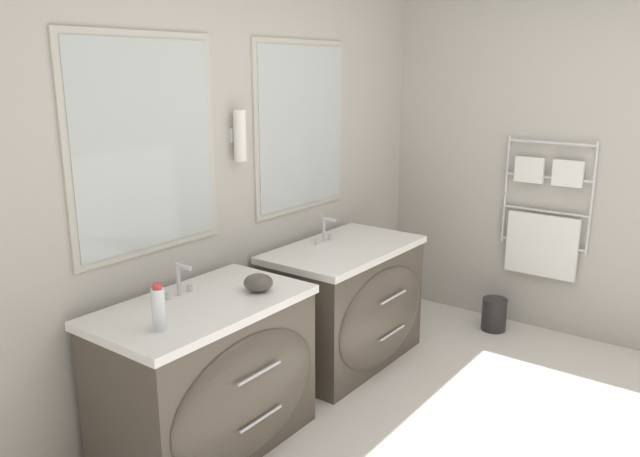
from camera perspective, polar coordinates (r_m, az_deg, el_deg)
The scene contains 9 objects.
wall_back at distance 3.64m, azimuth -8.13°, elevation 5.27°, with size 5.42×0.15×2.60m.
wall_right at distance 4.77m, azimuth 18.00°, elevation 6.64°, with size 0.13×3.69×2.60m.
vanity_left at distance 3.22m, azimuth -9.92°, elevation -13.22°, with size 1.07×0.68×0.78m.
vanity_right at distance 4.07m, azimuth 2.66°, elevation -6.94°, with size 1.07×0.68×0.78m.
faucet_left at distance 3.17m, azimuth -12.69°, elevation -4.67°, with size 0.17×0.11×0.17m.
faucet_right at distance 4.04m, azimuth 0.48°, elevation -0.19°, with size 0.17×0.11×0.17m.
toiletry_bottle at distance 2.78m, azimuth -14.55°, elevation -7.09°, with size 0.06×0.06×0.21m.
amenity_bowl at distance 3.19m, azimuth -5.67°, elevation -4.94°, with size 0.15×0.15×0.09m.
waste_bin at distance 4.81m, azimuth 15.63°, elevation -7.50°, with size 0.18×0.18×0.24m.
Camera 1 is at (-2.55, -0.71, 1.88)m, focal length 35.00 mm.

